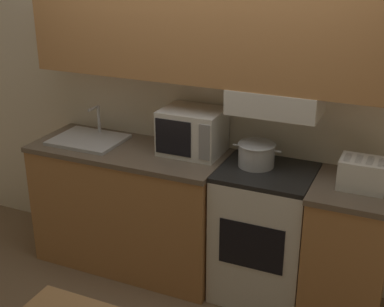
{
  "coord_description": "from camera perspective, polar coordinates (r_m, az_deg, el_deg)",
  "views": [
    {
      "loc": [
        1.31,
        -3.36,
        2.33
      ],
      "look_at": [
        0.05,
        -0.54,
        1.09
      ],
      "focal_mm": 50.0,
      "sensor_mm": 36.0,
      "label": 1
    }
  ],
  "objects": [
    {
      "name": "toaster",
      "position": [
        3.34,
        17.77,
        -2.06
      ],
      "size": [
        0.29,
        0.21,
        0.18
      ],
      "color": "silver",
      "rests_on": "lower_counter_right_stub"
    },
    {
      "name": "sink_basin",
      "position": [
        4.02,
        -11.01,
        1.51
      ],
      "size": [
        0.51,
        0.41,
        0.24
      ],
      "color": "#B7BABF",
      "rests_on": "lower_counter_main"
    },
    {
      "name": "lower_counter_main",
      "position": [
        4.05,
        -6.51,
        -5.62
      ],
      "size": [
        1.42,
        0.61,
        0.94
      ],
      "color": "#B27A47",
      "rests_on": "ground_plane"
    },
    {
      "name": "cooking_pot",
      "position": [
        3.52,
        6.89,
        -0.05
      ],
      "size": [
        0.33,
        0.25,
        0.16
      ],
      "color": "#B7BABF",
      "rests_on": "stove_range"
    },
    {
      "name": "wall_back",
      "position": [
        3.65,
        2.59,
        8.52
      ],
      "size": [
        4.93,
        0.38,
        2.55
      ],
      "color": "silver",
      "rests_on": "ground_plane"
    },
    {
      "name": "lower_counter_right_stub",
      "position": [
        3.6,
        16.22,
        -10.18
      ],
      "size": [
        0.5,
        0.61,
        0.94
      ],
      "color": "#B27A47",
      "rests_on": "ground_plane"
    },
    {
      "name": "microwave",
      "position": [
        3.69,
        0.05,
        2.38
      ],
      "size": [
        0.42,
        0.34,
        0.31
      ],
      "color": "silver",
      "rests_on": "lower_counter_main"
    },
    {
      "name": "ground_plane",
      "position": [
        4.3,
        2.39,
        -10.98
      ],
      "size": [
        16.0,
        16.0,
        0.0
      ],
      "primitive_type": "plane",
      "color": "#7F664C"
    },
    {
      "name": "stove_range",
      "position": [
        3.7,
        7.61,
        -8.46
      ],
      "size": [
        0.61,
        0.55,
        0.94
      ],
      "color": "silver",
      "rests_on": "ground_plane"
    }
  ]
}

